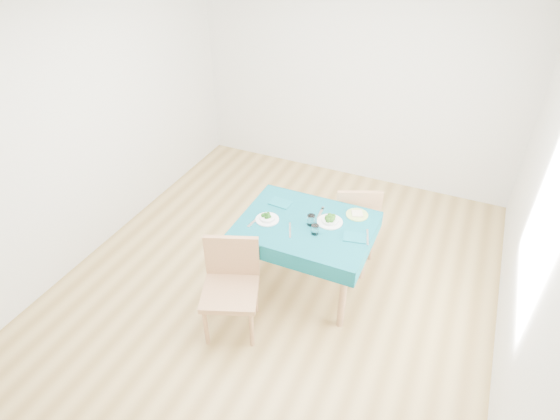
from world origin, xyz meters
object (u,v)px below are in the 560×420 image
at_px(bowl_near, 267,217).
at_px(side_plate, 357,215).
at_px(table, 305,256).
at_px(bowl_far, 330,219).
at_px(chair_near, 229,279).
at_px(chair_far, 355,207).

height_order(bowl_near, side_plate, bowl_near).
bearing_deg(table, bowl_far, 27.78).
relative_size(table, chair_near, 1.00).
bearing_deg(chair_near, bowl_far, 34.52).
height_order(chair_near, bowl_near, chair_near).
distance_m(table, chair_far, 0.79).
xyz_separation_m(table, bowl_far, (0.18, 0.10, 0.41)).
relative_size(chair_near, side_plate, 5.74).
xyz_separation_m(bowl_far, side_plate, (0.19, 0.20, -0.03)).
relative_size(bowl_near, bowl_far, 0.92).
bearing_deg(bowl_far, chair_far, 83.88).
distance_m(table, chair_near, 0.86).
bearing_deg(bowl_near, table, 15.93).
xyz_separation_m(bowl_near, bowl_far, (0.52, 0.19, 0.00)).
bearing_deg(chair_far, chair_near, 43.60).
xyz_separation_m(table, side_plate, (0.38, 0.30, 0.38)).
bearing_deg(table, side_plate, 38.82).
bearing_deg(bowl_far, chair_near, -124.20).
height_order(table, side_plate, side_plate).
height_order(table, chair_far, chair_far).
bearing_deg(chair_far, table, 47.96).
xyz_separation_m(table, bowl_near, (-0.34, -0.10, 0.41)).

